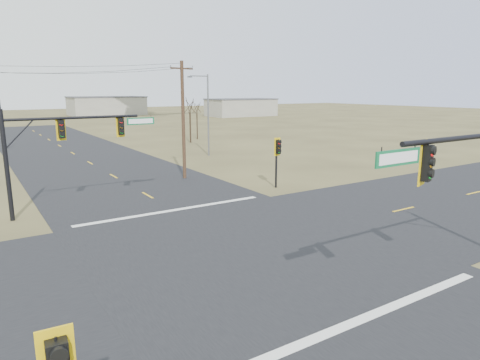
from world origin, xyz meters
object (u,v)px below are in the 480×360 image
at_px(mast_arm_far, 66,137).
at_px(bare_tree_d, 197,107).
at_px(utility_pole_near, 183,119).
at_px(pedestal_signal_ne, 278,151).
at_px(streetlight_a, 207,111).
at_px(bare_tree_c, 190,105).

height_order(mast_arm_far, bare_tree_d, mast_arm_far).
bearing_deg(utility_pole_near, bare_tree_d, 60.72).
relative_size(pedestal_signal_ne, bare_tree_d, 0.65).
bearing_deg(mast_arm_far, pedestal_signal_ne, -15.51).
xyz_separation_m(pedestal_signal_ne, utility_pole_near, (-4.32, 7.01, 2.11)).
bearing_deg(bare_tree_d, utility_pole_near, -119.28).
bearing_deg(streetlight_a, bare_tree_c, 59.42).
distance_m(pedestal_signal_ne, bare_tree_d, 33.57).
height_order(mast_arm_far, pedestal_signal_ne, mast_arm_far).
xyz_separation_m(utility_pole_near, bare_tree_c, (11.32, 21.79, 0.24)).
xyz_separation_m(utility_pole_near, bare_tree_d, (14.05, 25.06, -0.22)).
height_order(utility_pole_near, bare_tree_c, utility_pole_near).
height_order(mast_arm_far, bare_tree_c, bare_tree_c).
distance_m(bare_tree_c, bare_tree_d, 4.29).
height_order(bare_tree_c, bare_tree_d, bare_tree_c).
distance_m(mast_arm_far, streetlight_a, 23.35).
xyz_separation_m(pedestal_signal_ne, bare_tree_d, (9.73, 32.07, 1.89)).
bearing_deg(mast_arm_far, streetlight_a, 31.85).
bearing_deg(mast_arm_far, bare_tree_d, 42.43).
bearing_deg(bare_tree_d, streetlight_a, -113.34).
distance_m(utility_pole_near, bare_tree_c, 24.56).
relative_size(mast_arm_far, streetlight_a, 0.99).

